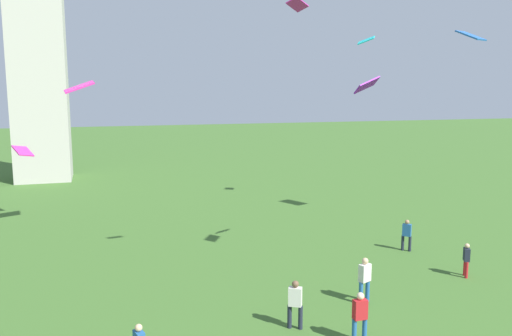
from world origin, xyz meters
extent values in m
cylinder|color=#235693|center=(4.75, 12.36, 0.44)|extent=(0.17, 0.17, 0.89)
cylinder|color=#235693|center=(5.13, 12.51, 0.44)|extent=(0.17, 0.17, 0.89)
cube|color=silver|center=(4.94, 12.43, 1.24)|extent=(0.55, 0.44, 0.70)
sphere|color=#D8AD84|center=(4.94, 12.43, 1.72)|extent=(0.26, 0.26, 0.26)
cylinder|color=#1E2333|center=(1.31, 11.24, 0.42)|extent=(0.16, 0.16, 0.85)
cylinder|color=#1E2333|center=(1.64, 11.04, 0.42)|extent=(0.16, 0.16, 0.85)
cube|color=silver|center=(1.48, 11.14, 1.19)|extent=(0.53, 0.46, 0.67)
sphere|color=brown|center=(1.48, 11.14, 1.65)|extent=(0.25, 0.25, 0.25)
cylinder|color=#235693|center=(3.33, 9.51, 0.42)|extent=(0.16, 0.16, 0.85)
cylinder|color=#235693|center=(2.95, 9.51, 0.42)|extent=(0.16, 0.16, 0.85)
cube|color=red|center=(3.14, 9.51, 1.19)|extent=(0.46, 0.27, 0.67)
sphere|color=beige|center=(3.14, 9.51, 1.65)|extent=(0.25, 0.25, 0.25)
sphere|color=#D8AD84|center=(-4.03, 9.69, 1.48)|extent=(0.22, 0.22, 0.22)
cylinder|color=red|center=(10.68, 13.47, 0.37)|extent=(0.14, 0.14, 0.75)
cylinder|color=red|center=(10.83, 13.78, 0.37)|extent=(0.14, 0.14, 0.75)
cube|color=#1E2333|center=(10.75, 13.62, 1.04)|extent=(0.39, 0.47, 0.59)
sphere|color=#D8AD84|center=(10.75, 13.62, 1.45)|extent=(0.22, 0.22, 0.22)
cylinder|color=#1E2333|center=(10.51, 17.62, 0.40)|extent=(0.15, 0.15, 0.80)
cylinder|color=#1E2333|center=(10.24, 17.88, 0.40)|extent=(0.15, 0.15, 0.80)
cube|color=#235693|center=(10.37, 17.75, 1.12)|extent=(0.49, 0.48, 0.64)
sphere|color=#A37556|center=(10.37, 17.75, 1.55)|extent=(0.23, 0.23, 0.23)
cube|color=purple|center=(7.19, 16.74, 8.61)|extent=(1.18, 0.85, 0.85)
cube|color=#1CC7D1|center=(12.79, 27.02, 11.70)|extent=(1.28, 1.33, 0.65)
cube|color=blue|center=(15.87, 20.46, 11.47)|extent=(1.51, 1.72, 0.67)
cube|color=#E62FA7|center=(-5.73, 25.31, 8.54)|extent=(1.70, 1.24, 0.78)
cube|color=#E82DA0|center=(-9.47, 30.76, 4.53)|extent=(1.43, 1.66, 0.71)
cube|color=#BC2494|center=(2.81, 14.62, 11.70)|extent=(0.97, 0.81, 0.49)
camera|label=1|loc=(-4.98, -4.94, 8.38)|focal=36.23mm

